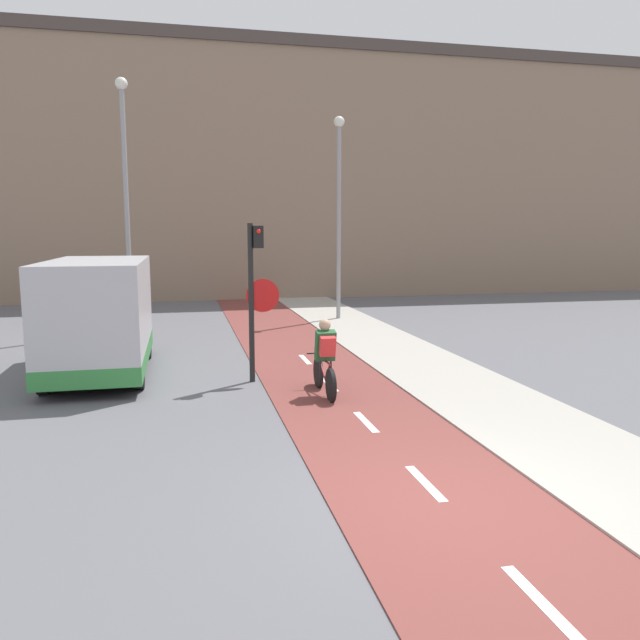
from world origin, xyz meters
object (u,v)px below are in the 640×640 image
at_px(van, 99,319).
at_px(street_lamp_sidewalk, 339,197).
at_px(street_lamp_far, 126,181).
at_px(cyclist_near, 325,359).
at_px(traffic_light_pole, 255,285).

bearing_deg(van, street_lamp_sidewalk, 44.65).
bearing_deg(street_lamp_far, van, -92.01).
bearing_deg(street_lamp_far, cyclist_near, -64.63).
bearing_deg(van, traffic_light_pole, -23.62).
xyz_separation_m(traffic_light_pole, street_lamp_sidewalk, (3.85, 8.32, 2.19)).
height_order(traffic_light_pole, van, traffic_light_pole).
xyz_separation_m(street_lamp_sidewalk, cyclist_near, (-2.72, -9.69, -3.47)).
xyz_separation_m(street_lamp_far, van, (-0.21, -5.86, -3.31)).
xyz_separation_m(traffic_light_pole, van, (-3.17, 1.39, -0.78)).
distance_m(street_lamp_sidewalk, cyclist_near, 10.65).
relative_size(traffic_light_pole, street_lamp_sidewalk, 0.47).
bearing_deg(street_lamp_far, traffic_light_pole, -67.74).
height_order(street_lamp_far, cyclist_near, street_lamp_far).
distance_m(street_lamp_far, cyclist_near, 10.27).
distance_m(traffic_light_pole, cyclist_near, 2.19).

